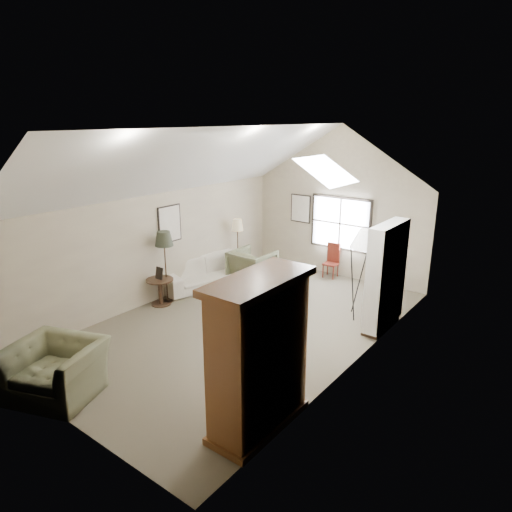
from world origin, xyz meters
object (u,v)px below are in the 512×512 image
Objects in this scene: armchair_near at (56,370)px; side_chair at (331,261)px; sofa at (208,272)px; coffee_table at (232,310)px; armchair_far at (252,267)px; side_table at (160,292)px; armoire at (259,355)px.

armchair_near is 1.42× the size of side_chair.
side_chair is (0.77, 7.40, 0.04)m from armchair_near.
coffee_table is at bearing -107.91° from sofa.
sofa is 3.29m from side_chair.
coffee_table is (0.36, 3.77, -0.22)m from armchair_near.
armchair_far is at bearing 74.92° from armchair_near.
sofa is 2.17m from coffee_table.
armchair_near is at bearing -66.81° from side_table.
armchair_near is at bearing 95.80° from armchair_far.
side_chair is (1.33, 1.72, -0.00)m from armchair_far.
coffee_table is at bearing 63.75° from armchair_near.
sofa is at bearing 90.00° from side_table.
sofa is (-4.38, 3.66, -0.74)m from armoire.
side_table is 0.68× the size of side_chair.
armchair_far reaches higher than armchair_near.
coffee_table is at bearing 12.53° from side_table.
armchair_far is at bearing 69.20° from side_table.
armchair_near is at bearing -148.14° from sofa.
sofa is at bearing 146.42° from coffee_table.
armchair_far is (-3.50, 4.38, -0.64)m from armoire.
side_chair reaches higher than sofa.
side_table is (-0.88, -2.32, -0.15)m from armchair_far.
armchair_near is (-2.94, -1.30, -0.68)m from armoire.
armoire reaches higher than armchair_near.
side_table is (-1.44, 3.36, -0.11)m from armchair_near.
armchair_near reaches higher than sofa.
armchair_near is 3.66m from side_table.
sofa is 1.14m from armchair_far.
armoire reaches higher than side_table.
coffee_table is 3.67m from side_chair.
sofa is at bearing -136.40° from side_chair.
sofa is 3.10× the size of coffee_table.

